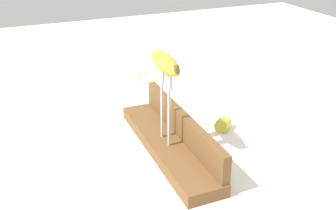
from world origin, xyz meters
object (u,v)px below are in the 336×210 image
(fork_stand_center, at_px, (165,101))
(banana_raised_center, at_px, (165,63))
(banana_chunk_far, at_px, (223,124))
(wire_coil, at_px, (150,77))
(fork_fallen_far, at_px, (129,75))

(fork_stand_center, relative_size, banana_raised_center, 1.19)
(banana_raised_center, xyz_separation_m, banana_chunk_far, (-0.04, 0.19, -0.22))
(banana_raised_center, distance_m, banana_chunk_far, 0.30)
(banana_raised_center, height_order, wire_coil, banana_raised_center)
(fork_stand_center, height_order, banana_chunk_far, fork_stand_center)
(banana_chunk_far, height_order, wire_coil, banana_chunk_far)
(fork_stand_center, height_order, wire_coil, fork_stand_center)
(banana_chunk_far, bearing_deg, wire_coil, -173.91)
(fork_stand_center, xyz_separation_m, banana_raised_center, (-0.00, 0.00, 0.10))
(fork_fallen_far, height_order, banana_chunk_far, banana_chunk_far)
(banana_raised_center, relative_size, fork_fallen_far, 0.83)
(fork_stand_center, bearing_deg, fork_fallen_far, 172.02)
(fork_fallen_far, bearing_deg, wire_coil, 57.53)
(fork_stand_center, relative_size, wire_coil, 2.11)
(fork_fallen_far, bearing_deg, banana_raised_center, -7.98)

